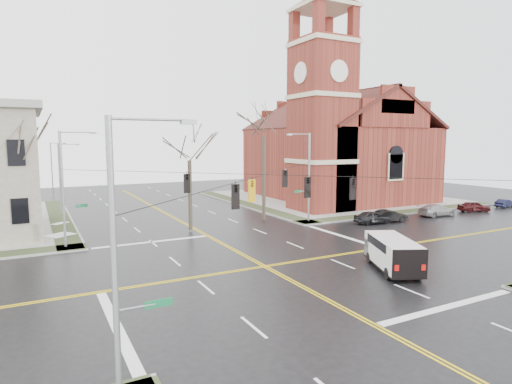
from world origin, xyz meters
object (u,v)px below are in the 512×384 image
tree_ne (264,130)px  cargo_van (392,251)px  signal_pole_sw (120,257)px  parked_car_d (474,206)px  tree_nw_near (189,156)px  parked_car_b (389,216)px  parked_car_c (437,210)px  streetlight_north_a (61,176)px  church (333,140)px  tree_nw_far (18,150)px  signal_pole_ne (308,175)px  parked_car_e (505,203)px  streetlight_north_b (53,166)px  parked_car_a (373,217)px  signal_pole_nw (65,186)px

tree_ne → cargo_van: bearing=-92.2°
signal_pole_sw → cargo_van: bearing=21.0°
parked_car_d → tree_nw_near: bearing=100.2°
parked_car_b → parked_car_c: (7.45, 0.24, 0.01)m
streetlight_north_a → church: bearing=-5.2°
tree_nw_near → tree_nw_far: bearing=177.8°
parked_car_b → tree_ne: 15.70m
signal_pole_ne → parked_car_c: (15.11, -3.54, -4.29)m
parked_car_e → tree_nw_near: tree_nw_near is taller
parked_car_b → parked_car_e: (20.39, 0.55, -0.13)m
signal_pole_ne → tree_ne: size_ratio=0.69×
streetlight_north_b → parked_car_a: size_ratio=2.07×
streetlight_north_a → parked_car_d: bearing=-24.9°
parked_car_a → parked_car_e: bearing=-82.4°
signal_pole_ne → parked_car_d: (21.43, -3.64, -4.32)m
cargo_van → parked_car_e: cargo_van is taller
streetlight_north_a → streetlight_north_b: (0.00, 20.00, 0.00)m
parked_car_a → parked_car_e: parked_car_a is taller
parked_car_c → tree_ne: 21.59m
parked_car_b → tree_nw_far: (-33.35, 5.79, 7.03)m
church → parked_car_a: 20.13m
parked_car_b → parked_car_d: (13.77, 0.14, -0.01)m
signal_pole_sw → parked_car_c: signal_pole_sw is taller
tree_nw_far → streetlight_north_b: bearing=83.9°
cargo_van → tree_nw_far: tree_nw_far is taller
signal_pole_ne → parked_car_e: bearing=-6.6°
streetlight_north_b → parked_car_b: (29.63, -40.27, -3.82)m
signal_pole_nw → streetlight_north_b: signal_pole_nw is taller
parked_car_b → tree_ne: bearing=67.3°
parked_car_c → streetlight_north_b: bearing=45.5°
parked_car_d → streetlight_north_b: bearing=66.2°
tree_ne → signal_pole_sw: bearing=-126.5°
tree_nw_near → tree_ne: bearing=8.4°
signal_pole_nw → tree_nw_far: size_ratio=0.85×
signal_pole_nw → streetlight_north_b: size_ratio=1.12×
tree_nw_far → parked_car_c: bearing=-7.7°
church → signal_pole_nw: (-36.09, -13.28, -3.48)m
parked_car_c → parked_car_d: (6.32, -0.10, -0.02)m
parked_car_d → tree_nw_far: 47.98m
tree_ne → signal_pole_ne: bearing=-37.7°
parked_car_e → tree_nw_near: (-40.08, 4.73, 6.51)m
parked_car_c → parked_car_d: 6.32m
parked_car_d → signal_pole_ne: bearing=99.3°
parked_car_e → tree_nw_near: 40.88m
signal_pole_sw → tree_nw_far: bearing=96.9°
parked_car_e → parked_car_d: bearing=86.9°
streetlight_north_a → cargo_van: bearing=-61.4°
streetlight_north_b → signal_pole_sw: bearing=-90.6°
cargo_van → tree_ne: tree_ne is taller
signal_pole_sw → streetlight_north_a: signal_pole_sw is taller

